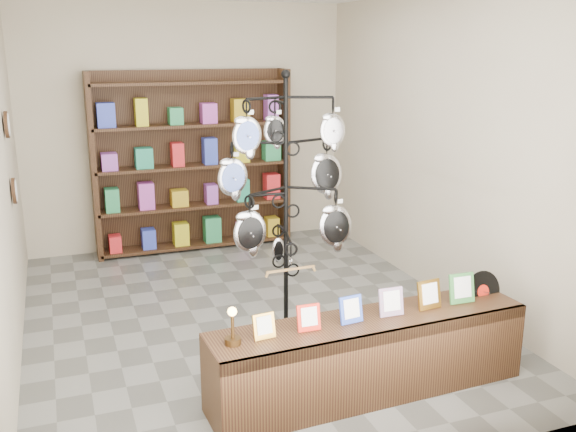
{
  "coord_description": "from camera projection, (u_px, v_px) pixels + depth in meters",
  "views": [
    {
      "loc": [
        -1.62,
        -5.41,
        2.48
      ],
      "look_at": [
        0.02,
        -1.0,
        1.23
      ],
      "focal_mm": 40.0,
      "sensor_mm": 36.0,
      "label": 1
    }
  ],
  "objects": [
    {
      "name": "ground",
      "position": [
        249.0,
        316.0,
        6.08
      ],
      "size": [
        5.0,
        5.0,
        0.0
      ],
      "primitive_type": "plane",
      "color": "slate",
      "rests_on": "ground"
    },
    {
      "name": "room_envelope",
      "position": [
        246.0,
        120.0,
        5.6
      ],
      "size": [
        5.0,
        5.0,
        5.0
      ],
      "color": "#BDB398",
      "rests_on": "ground"
    },
    {
      "name": "display_tree",
      "position": [
        286.0,
        188.0,
        5.37
      ],
      "size": [
        1.18,
        1.01,
        2.29
      ],
      "rotation": [
        0.0,
        0.0,
        -0.05
      ],
      "color": "black",
      "rests_on": "ground"
    },
    {
      "name": "front_shelf",
      "position": [
        370.0,
        356.0,
        4.66
      ],
      "size": [
        2.41,
        0.59,
        0.85
      ],
      "rotation": [
        0.0,
        0.0,
        0.04
      ],
      "color": "black",
      "rests_on": "ground"
    },
    {
      "name": "back_shelving",
      "position": [
        193.0,
        167.0,
        7.89
      ],
      "size": [
        2.42,
        0.36,
        2.2
      ],
      "color": "black",
      "rests_on": "ground"
    },
    {
      "name": "wall_clocks",
      "position": [
        10.0,
        158.0,
        5.75
      ],
      "size": [
        0.03,
        0.24,
        0.84
      ],
      "color": "black",
      "rests_on": "ground"
    }
  ]
}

